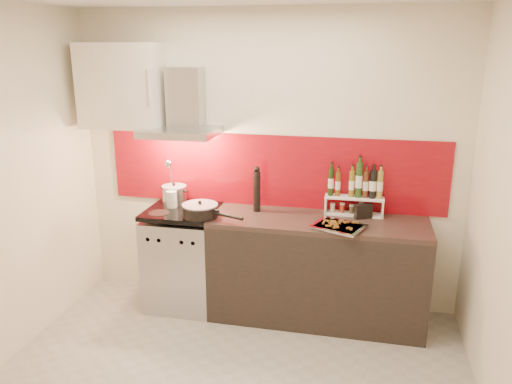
% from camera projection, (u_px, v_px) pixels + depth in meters
% --- Properties ---
extents(back_wall, '(3.40, 0.02, 2.60)m').
position_uv_depth(back_wall, '(267.00, 162.00, 4.40)').
color(back_wall, silver).
rests_on(back_wall, ground).
extents(backsplash, '(3.00, 0.02, 0.64)m').
position_uv_depth(backsplash, '(272.00, 171.00, 4.40)').
color(backsplash, maroon).
rests_on(backsplash, back_wall).
extents(range_stove, '(0.60, 0.60, 0.91)m').
position_uv_depth(range_stove, '(184.00, 258.00, 4.50)').
color(range_stove, '#B7B7BA').
rests_on(range_stove, ground).
extents(counter, '(1.80, 0.60, 0.90)m').
position_uv_depth(counter, '(317.00, 269.00, 4.25)').
color(counter, black).
rests_on(counter, ground).
extents(range_hood, '(0.62, 0.50, 0.61)m').
position_uv_depth(range_hood, '(183.00, 112.00, 4.27)').
color(range_hood, '#B7B7BA').
rests_on(range_hood, back_wall).
extents(upper_cabinet, '(0.70, 0.35, 0.72)m').
position_uv_depth(upper_cabinet, '(122.00, 86.00, 4.31)').
color(upper_cabinet, '#EFE4D0').
rests_on(upper_cabinet, back_wall).
extents(stock_pot, '(0.22, 0.22, 0.19)m').
position_uv_depth(stock_pot, '(174.00, 194.00, 4.51)').
color(stock_pot, '#B7B7BA').
rests_on(stock_pot, range_stove).
extents(saute_pan, '(0.56, 0.31, 0.14)m').
position_uv_depth(saute_pan, '(201.00, 210.00, 4.16)').
color(saute_pan, black).
rests_on(saute_pan, range_stove).
extents(utensil_jar, '(0.09, 0.14, 0.45)m').
position_uv_depth(utensil_jar, '(171.00, 194.00, 4.37)').
color(utensil_jar, silver).
rests_on(utensil_jar, range_stove).
extents(pepper_mill, '(0.06, 0.06, 0.40)m').
position_uv_depth(pepper_mill, '(257.00, 190.00, 4.29)').
color(pepper_mill, black).
rests_on(pepper_mill, counter).
extents(step_shelf, '(0.49, 0.13, 0.46)m').
position_uv_depth(step_shelf, '(356.00, 193.00, 4.19)').
color(step_shelf, white).
rests_on(step_shelf, counter).
extents(caddy_box, '(0.15, 0.11, 0.12)m').
position_uv_depth(caddy_box, '(363.00, 211.00, 4.15)').
color(caddy_box, black).
rests_on(caddy_box, counter).
extents(baking_tray, '(0.47, 0.42, 0.03)m').
position_uv_depth(baking_tray, '(338.00, 226.00, 3.93)').
color(baking_tray, silver).
rests_on(baking_tray, counter).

